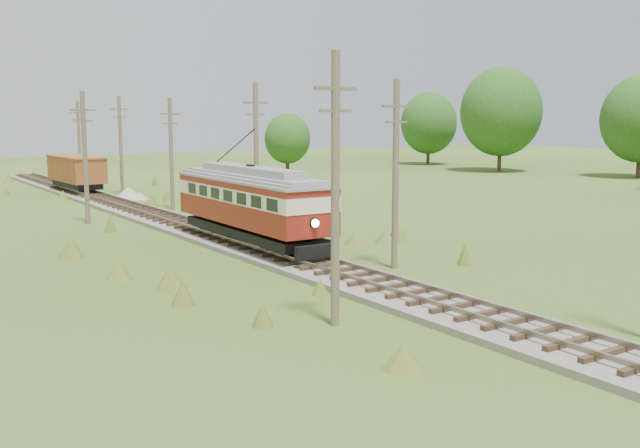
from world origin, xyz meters
TOP-DOWN VIEW (x-y plane):
  - railbed_main at (0.00, 34.00)m, footprint 3.60×96.00m
  - streetcar at (-0.00, 25.74)m, footprint 3.18×12.76m
  - gondola at (0.00, 59.48)m, footprint 3.21×8.89m
  - gravel_pile at (2.74, 52.94)m, footprint 2.82×2.99m
  - utility_pole_r_2 at (3.30, 18.00)m, footprint 1.60×0.30m
  - utility_pole_r_3 at (3.20, 31.00)m, footprint 1.60×0.30m
  - utility_pole_r_4 at (3.00, 44.00)m, footprint 1.60×0.30m
  - utility_pole_r_5 at (3.40, 57.00)m, footprint 1.60×0.30m
  - utility_pole_r_6 at (3.20, 70.00)m, footprint 1.60×0.30m
  - utility_pole_l_a at (-4.20, 12.00)m, footprint 1.60×0.30m
  - utility_pole_l_b at (-4.50, 40.00)m, footprint 1.60×0.30m
  - tree_right_4 at (54.00, 58.00)m, footprint 10.50×10.50m
  - tree_right_5 at (56.00, 74.00)m, footprint 8.40×8.40m
  - tree_mid_b at (30.00, 72.00)m, footprint 5.88×5.88m

SIDE VIEW (x-z plane):
  - railbed_main at x=0.00m, z-range -0.09..0.48m
  - gravel_pile at x=2.74m, z-range -0.03..0.99m
  - gondola at x=0.00m, z-range 0.68..3.60m
  - streetcar at x=0.00m, z-range -0.22..5.59m
  - utility_pole_r_4 at x=3.00m, z-range 0.12..8.52m
  - tree_mid_b at x=30.00m, z-range 0.54..8.12m
  - utility_pole_r_2 at x=3.30m, z-range 0.12..8.72m
  - utility_pole_l_b at x=-4.50m, z-range 0.12..8.72m
  - utility_pole_r_6 at x=3.20m, z-range 0.12..8.82m
  - utility_pole_r_5 at x=3.40m, z-range 0.13..9.03m
  - utility_pole_r_3 at x=3.20m, z-range 0.13..9.13m
  - utility_pole_l_a at x=-4.20m, z-range 0.13..9.13m
  - tree_right_5 at x=56.00m, z-range 0.78..11.60m
  - tree_right_4 at x=54.00m, z-range 0.98..14.51m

